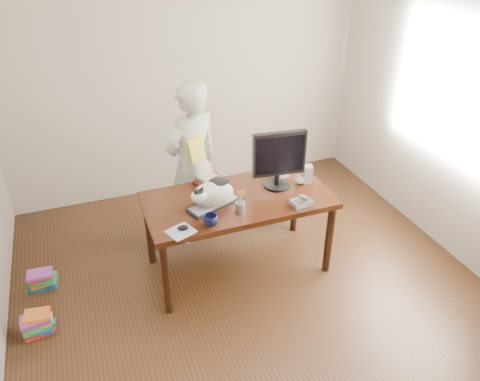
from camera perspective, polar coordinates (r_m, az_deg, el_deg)
name	(u,v)px	position (r m, az deg, el deg)	size (l,w,h in m)	color
room	(268,167)	(3.23, 3.43, 2.91)	(4.50, 4.50, 4.50)	black
desk	(235,207)	(4.15, -0.62, -2.08)	(1.60, 0.80, 0.75)	black
keyboard	(214,204)	(3.90, -3.23, -1.69)	(0.49, 0.32, 0.03)	black
cat	(212,193)	(3.83, -3.43, -0.31)	(0.43, 0.33, 0.25)	white
monitor	(279,157)	(4.03, 4.77, 4.08)	(0.47, 0.25, 0.53)	black
pen_cup	(240,206)	(3.80, 0.02, -1.90)	(0.09, 0.09, 0.20)	gray
mousepad	(181,232)	(3.63, -7.20, -4.98)	(0.24, 0.23, 0.00)	silver
mouse	(183,228)	(3.64, -6.99, -4.51)	(0.10, 0.08, 0.04)	black
coffee_mug	(211,220)	(3.65, -3.61, -3.65)	(0.12, 0.12, 0.09)	black
phone	(301,202)	(3.94, 7.51, -1.39)	(0.18, 0.16, 0.08)	slate
speaker	(308,174)	(4.24, 8.24, 1.96)	(0.10, 0.10, 0.17)	#ABABAE
baseball	(300,180)	(4.23, 7.28, 1.29)	(0.08, 0.08, 0.08)	white
book_stack	(209,180)	(4.21, -3.84, 1.28)	(0.28, 0.24, 0.09)	#431212
calculator	(277,173)	(4.36, 4.57, 2.17)	(0.20, 0.22, 0.06)	slate
person	(192,165)	(4.42, -5.83, 3.12)	(0.59, 0.39, 1.62)	white
held_book	(196,150)	(4.17, -5.38, 4.99)	(0.18, 0.14, 0.21)	yellow
book_pile_a	(38,323)	(4.13, -23.41, -14.63)	(0.27, 0.22, 0.18)	#B42319
book_pile_b	(42,279)	(4.55, -23.02, -9.94)	(0.26, 0.20, 0.15)	#17548C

